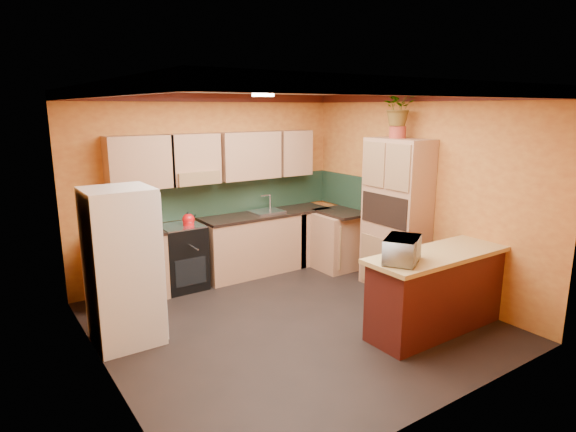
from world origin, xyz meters
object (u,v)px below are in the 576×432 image
Objects in this scene: pantry at (396,215)px; microwave at (402,250)px; breakfast_bar at (439,293)px; base_cabinets_back at (222,251)px; stove at (182,257)px; fridge at (122,267)px.

microwave is at bearing -134.71° from pantry.
breakfast_bar is (-0.56, -1.22, -0.61)m from pantry.
stove reaches higher than base_cabinets_back.
stove is 1.66m from fridge.
microwave reaches higher than stove.
pantry reaches higher than stove.
pantry is at bearing -33.85° from stove.
stove reaches higher than breakfast_bar.
microwave is (0.64, -2.88, 0.62)m from base_cabinets_back.
base_cabinets_back is 0.63m from stove.
pantry reaches higher than base_cabinets_back.
breakfast_bar is at bearing -29.58° from fridge.
microwave reaches higher than breakfast_bar.
fridge is at bearing 111.64° from microwave.
pantry is (2.48, -1.66, 0.59)m from stove.
pantry is at bearing 12.73° from microwave.
microwave is at bearing 180.00° from breakfast_bar.
microwave is (2.39, -1.72, 0.21)m from fridge.
fridge is at bearing 172.06° from pantry.
base_cabinets_back is 7.64× the size of microwave.
breakfast_bar is at bearing -65.90° from base_cabinets_back.
fridge reaches higher than base_cabinets_back.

